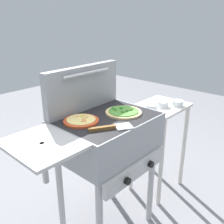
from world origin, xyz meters
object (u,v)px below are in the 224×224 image
at_px(grill, 106,138).
at_px(topping_bowl_near, 162,104).
at_px(prep_table, 159,131).
at_px(pizza_cheese, 81,120).
at_px(pizza_veggie, 123,112).
at_px(topping_bowl_far, 152,108).
at_px(spatula, 111,128).
at_px(topping_bowl_middle, 177,103).

bearing_deg(grill, topping_bowl_near, -1.99).
xyz_separation_m(prep_table, topping_bowl_near, (-0.03, -0.03, 0.26)).
distance_m(pizza_cheese, prep_table, 0.89).
relative_size(pizza_veggie, topping_bowl_near, 2.41).
bearing_deg(topping_bowl_near, pizza_cheese, 173.61).
xyz_separation_m(pizza_veggie, topping_bowl_far, (0.37, 0.02, -0.08)).
bearing_deg(grill, topping_bowl_far, -0.68).
bearing_deg(prep_table, spatula, -169.59).
distance_m(spatula, topping_bowl_near, 0.76).
xyz_separation_m(pizza_veggie, topping_bowl_near, (0.51, 0.01, -0.08)).
height_order(topping_bowl_far, topping_bowl_middle, same).
distance_m(pizza_veggie, pizza_cheese, 0.30).
relative_size(pizza_veggie, spatula, 0.95).
bearing_deg(topping_bowl_middle, spatula, -177.64).
distance_m(grill, topping_bowl_far, 0.52).
xyz_separation_m(pizza_cheese, prep_table, (0.82, -0.06, -0.34)).
bearing_deg(topping_bowl_middle, pizza_cheese, 169.29).
distance_m(pizza_veggie, topping_bowl_near, 0.51).
bearing_deg(pizza_veggie, topping_bowl_near, 0.76).
bearing_deg(topping_bowl_middle, topping_bowl_near, 141.83).
distance_m(pizza_veggie, topping_bowl_middle, 0.62).
bearing_deg(topping_bowl_middle, topping_bowl_far, 157.49).
bearing_deg(pizza_veggie, spatula, -155.60).
bearing_deg(pizza_cheese, topping_bowl_middle, -10.71).
distance_m(prep_table, topping_bowl_near, 0.26).
relative_size(grill, spatula, 3.78).
xyz_separation_m(topping_bowl_far, topping_bowl_middle, (0.23, -0.10, -0.00)).
bearing_deg(spatula, topping_bowl_far, 12.12).
distance_m(prep_table, topping_bowl_middle, 0.29).
relative_size(spatula, topping_bowl_middle, 2.63).
distance_m(pizza_cheese, topping_bowl_near, 0.80).
height_order(prep_table, topping_bowl_middle, topping_bowl_middle).
height_order(pizza_veggie, prep_table, pizza_veggie).
relative_size(spatula, prep_table, 0.31).
bearing_deg(spatula, topping_bowl_near, 8.81).
height_order(prep_table, topping_bowl_far, topping_bowl_far).
height_order(pizza_cheese, prep_table, pizza_cheese).
relative_size(grill, topping_bowl_far, 10.56).
bearing_deg(topping_bowl_near, pizza_veggie, -179.24).
bearing_deg(topping_bowl_near, topping_bowl_far, 172.90).
height_order(pizza_veggie, spatula, pizza_veggie).
bearing_deg(pizza_veggie, topping_bowl_far, 3.53).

